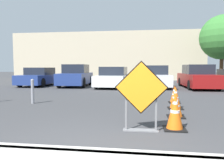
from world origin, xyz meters
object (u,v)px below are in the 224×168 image
Objects in this scene: traffic_cone_fourth at (174,95)px; parked_car_second at (76,76)px; parked_car_nearest at (40,77)px; traffic_cone_second at (176,106)px; parked_car_third at (114,78)px; parked_car_fourth at (154,77)px; traffic_cone_third at (176,98)px; traffic_cone_nearest at (175,112)px; road_closed_sign at (141,93)px; parked_car_fifth at (198,77)px; bollard_nearest at (33,91)px.

traffic_cone_fourth is 0.15× the size of parked_car_second.
parked_car_nearest is at bearing 142.52° from traffic_cone_fourth.
traffic_cone_second is at bearing 118.50° from parked_car_second.
parked_car_third is 1.02× the size of parked_car_fourth.
parked_car_third is at bearing 116.46° from traffic_cone_fourth.
traffic_cone_fourth is 0.14× the size of parked_car_fourth.
traffic_cone_third is at bearing 123.16° from parked_car_second.
traffic_cone_third is at bearing 81.46° from traffic_cone_nearest.
traffic_cone_fourth is at bearing 83.12° from traffic_cone_second.
traffic_cone_second is at bearing 57.15° from road_closed_sign.
parked_car_fifth is (5.57, -0.08, 0.06)m from parked_car_third.
bollard_nearest is at bearing 76.23° from parked_car_third.
parked_car_third is at bearing 111.77° from traffic_cone_third.
parked_car_second is (-5.70, 9.21, 0.42)m from traffic_cone_second.
parked_car_nearest is at bearing 137.30° from traffic_cone_third.
parked_car_fifth reaches higher than parked_car_nearest.
traffic_cone_nearest is 13.33m from parked_car_nearest.
parked_car_fourth reaches higher than traffic_cone_second.
parked_car_second is at bearing 121.73° from traffic_cone_second.
traffic_cone_third is 0.16× the size of parked_car_third.
road_closed_sign is 0.37× the size of parked_car_nearest.
bollard_nearest is at bearing 92.11° from parked_car_second.
parked_car_nearest is (-8.65, 7.98, 0.27)m from traffic_cone_third.
traffic_cone_fourth is (0.14, 1.24, -0.04)m from traffic_cone_third.
traffic_cone_fourth is 9.01m from parked_car_second.
parked_car_fourth is at bearing -171.50° from parked_car_third.
parked_car_fifth is (2.79, -0.40, 0.02)m from parked_car_fourth.
parked_car_fourth is 4.98× the size of bollard_nearest.
parked_car_fifth reaches higher than traffic_cone_fourth.
traffic_cone_fourth is 6.81m from parked_car_fifth.
traffic_cone_third is at bearing 70.23° from parked_car_fifth.
traffic_cone_nearest is 1.09× the size of traffic_cone_third.
traffic_cone_nearest reaches higher than traffic_cone_fourth.
parked_car_fourth reaches higher than parked_car_third.
traffic_cone_second is 2.52m from traffic_cone_fourth.
traffic_cone_third reaches higher than traffic_cone_second.
traffic_cone_third reaches higher than traffic_cone_fourth.
parked_car_second is 5.57m from parked_car_fourth.
road_closed_sign is 1.87× the size of traffic_cone_nearest.
traffic_cone_fourth is 7.21m from parked_car_third.
parked_car_fourth is at bearing 93.60° from traffic_cone_fourth.
parked_car_third is 5.08× the size of bollard_nearest.
bollard_nearest is (-4.78, 2.80, 0.10)m from traffic_cone_nearest.
traffic_cone_second is at bearing 71.68° from parked_car_fifth.
parked_car_second reaches higher than parked_car_third.
parked_car_nearest is at bearing -1.21° from parked_car_fourth.
parked_car_third reaches higher than parked_car_nearest.
parked_car_fourth is (0.81, 10.73, -0.13)m from road_closed_sign.
traffic_cone_nearest is 10.49m from parked_car_fourth.
parked_car_fourth is 9.10m from bollard_nearest.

